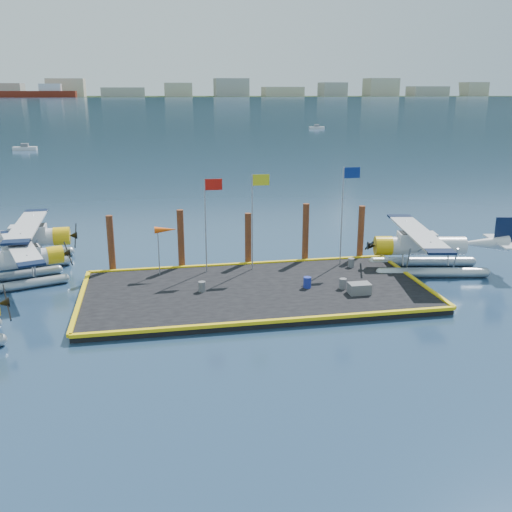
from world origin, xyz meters
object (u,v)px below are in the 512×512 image
(piling_1, at_px, (181,241))
(flagpole_blue, at_px, (345,201))
(seaplane_c, at_px, (23,241))
(drum_0, at_px, (202,287))
(drum_4, at_px, (351,263))
(flagpole_red, at_px, (208,211))
(drum_1, at_px, (307,282))
(flagpole_yellow, at_px, (255,207))
(seaplane_b, at_px, (16,263))
(crate, at_px, (359,288))
(piling_0, at_px, (111,246))
(piling_4, at_px, (361,234))
(windsock, at_px, (165,231))
(piling_3, at_px, (305,235))
(seaplane_d, at_px, (423,248))
(piling_2, at_px, (248,241))
(drum_2, at_px, (343,284))

(piling_1, bearing_deg, flagpole_blue, -8.51)
(seaplane_c, distance_m, piling_1, 11.44)
(drum_0, bearing_deg, drum_4, 16.21)
(flagpole_red, xyz_separation_m, flagpole_blue, (8.99, -0.00, 0.29))
(drum_1, relative_size, flagpole_yellow, 0.11)
(seaplane_c, bearing_deg, seaplane_b, 3.62)
(crate, height_order, flagpole_red, flagpole_red)
(drum_1, distance_m, piling_0, 12.99)
(drum_0, xyz_separation_m, piling_4, (11.65, 5.29, 1.30))
(flagpole_red, distance_m, piling_4, 11.17)
(crate, bearing_deg, flagpole_blue, 80.50)
(windsock, distance_m, piling_3, 9.72)
(crate, height_order, piling_4, piling_4)
(seaplane_c, distance_m, piling_0, 7.37)
(crate, xyz_separation_m, piling_4, (2.76, 7.32, 1.29))
(seaplane_c, xyz_separation_m, piling_1, (10.74, -3.91, 0.48))
(piling_0, bearing_deg, piling_1, 0.00)
(seaplane_d, relative_size, flagpole_yellow, 1.70)
(crate, height_order, piling_1, piling_1)
(drum_0, relative_size, piling_2, 0.16)
(flagpole_red, distance_m, piling_3, 7.33)
(seaplane_b, bearing_deg, drum_2, 55.65)
(piling_2, bearing_deg, drum_1, -66.09)
(drum_2, relative_size, piling_3, 0.14)
(flagpole_yellow, relative_size, piling_4, 1.55)
(seaplane_c, relative_size, piling_0, 2.61)
(piling_3, bearing_deg, drum_2, -84.65)
(drum_2, xyz_separation_m, flagpole_red, (-7.38, 4.71, 3.69))
(flagpole_yellow, height_order, flagpole_blue, flagpole_blue)
(drum_1, xyz_separation_m, piling_2, (-2.56, 5.78, 1.17))
(piling_4, bearing_deg, piling_1, 180.00)
(seaplane_d, height_order, piling_4, piling_4)
(piling_1, bearing_deg, seaplane_b, -175.25)
(seaplane_c, height_order, drum_0, seaplane_c)
(seaplane_d, xyz_separation_m, flagpole_blue, (-5.00, 1.42, 3.06))
(seaplane_d, distance_m, drum_2, 7.43)
(piling_0, relative_size, piling_1, 0.95)
(flagpole_yellow, distance_m, flagpole_blue, 6.00)
(seaplane_d, bearing_deg, drum_4, 91.89)
(flagpole_yellow, bearing_deg, seaplane_c, 160.35)
(piling_1, bearing_deg, seaplane_c, 159.98)
(seaplane_b, xyz_separation_m, flagpole_red, (11.93, -0.75, 2.96))
(drum_1, distance_m, drum_2, 2.10)
(seaplane_d, relative_size, flagpole_blue, 1.62)
(drum_4, relative_size, windsock, 0.19)
(drum_0, distance_m, drum_1, 6.23)
(flagpole_blue, xyz_separation_m, piling_1, (-10.70, 1.60, -2.59))
(drum_1, height_order, piling_2, piling_2)
(piling_0, xyz_separation_m, piling_4, (17.00, 0.00, 0.00))
(drum_2, distance_m, piling_0, 15.04)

